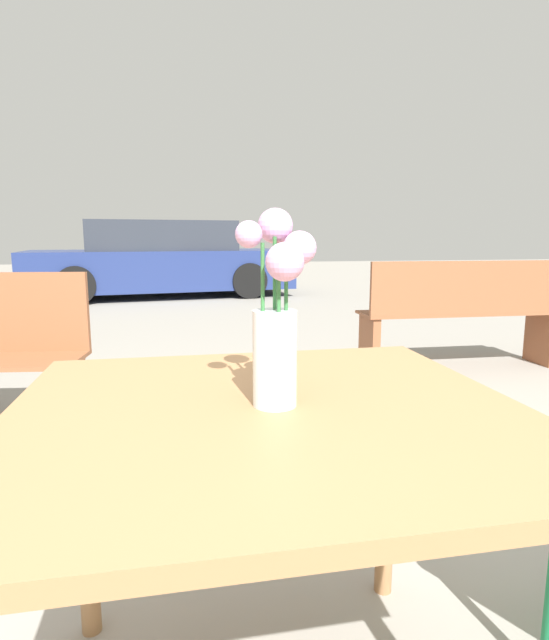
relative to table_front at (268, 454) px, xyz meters
The scene contains 4 objects.
table_front is the anchor object (origin of this frame).
flower_vase 0.25m from the table_front, ahead, with size 0.14×0.14×0.36m.
bench_near 3.28m from the table_front, 51.88° to the left, with size 1.59×0.42×0.85m.
parked_car 8.18m from the table_front, 92.67° to the left, with size 4.60×2.31×1.30m.
Camera 1 is at (-0.16, -0.86, 1.02)m, focal length 28.00 mm.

